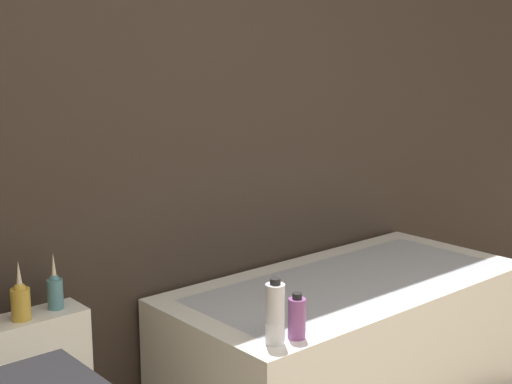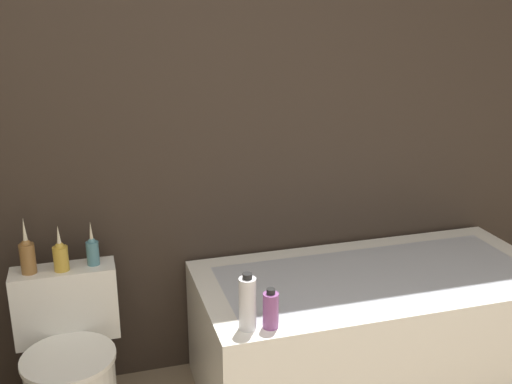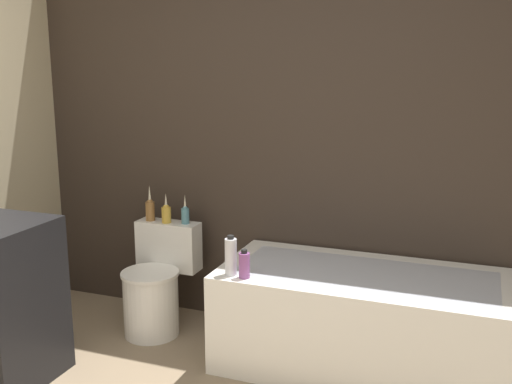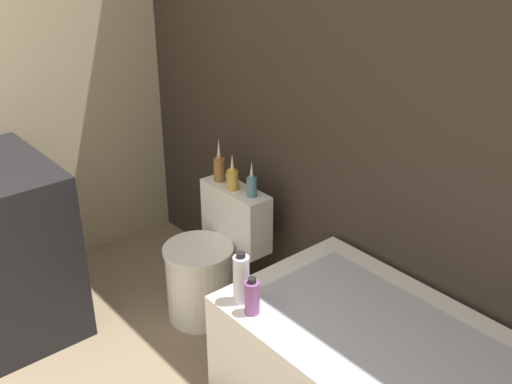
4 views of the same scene
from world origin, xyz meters
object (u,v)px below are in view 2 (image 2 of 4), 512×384
at_px(bathtub, 373,329).
at_px(vase_bronze, 93,250).
at_px(vase_gold, 27,255).
at_px(toilet, 71,372).
at_px(vase_silver, 61,255).
at_px(shampoo_bottle_tall, 247,303).
at_px(shampoo_bottle_short, 271,310).

bearing_deg(bathtub, vase_bronze, 169.97).
bearing_deg(vase_gold, toilet, -53.69).
xyz_separation_m(toilet, vase_bronze, (0.13, 0.18, 0.45)).
bearing_deg(vase_bronze, toilet, -124.68).
xyz_separation_m(vase_gold, vase_bronze, (0.26, 0.01, -0.02)).
bearing_deg(vase_silver, vase_bronze, 9.85).
bearing_deg(shampoo_bottle_tall, vase_bronze, 136.97).
height_order(bathtub, vase_silver, vase_silver).
height_order(vase_gold, shampoo_bottle_short, vase_gold).
bearing_deg(bathtub, shampoo_bottle_short, -153.44).
xyz_separation_m(bathtub, vase_bronze, (-1.22, 0.22, 0.46)).
distance_m(vase_bronze, shampoo_bottle_short, 0.82).
bearing_deg(toilet, vase_gold, 126.31).
bearing_deg(toilet, bathtub, -1.33).
bearing_deg(shampoo_bottle_short, vase_gold, 150.07).
height_order(toilet, shampoo_bottle_short, shampoo_bottle_short).
relative_size(vase_gold, vase_bronze, 1.24).
bearing_deg(vase_gold, vase_bronze, 2.43).
bearing_deg(toilet, vase_silver, 90.00).
height_order(bathtub, shampoo_bottle_short, shampoo_bottle_short).
bearing_deg(vase_gold, shampoo_bottle_tall, -31.74).
bearing_deg(vase_silver, shampoo_bottle_tall, -35.77).
bearing_deg(shampoo_bottle_tall, toilet, 154.56).
xyz_separation_m(vase_gold, vase_silver, (0.13, -0.01, -0.01)).
bearing_deg(vase_gold, bathtub, -7.91).
distance_m(vase_gold, vase_silver, 0.13).
bearing_deg(shampoo_bottle_short, shampoo_bottle_tall, 169.66).
xyz_separation_m(vase_silver, shampoo_bottle_tall, (0.66, -0.48, -0.07)).
relative_size(vase_bronze, shampoo_bottle_tall, 0.85).
distance_m(shampoo_bottle_tall, shampoo_bottle_short, 0.09).
distance_m(vase_silver, vase_bronze, 0.13).
bearing_deg(toilet, vase_bronze, 55.32).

